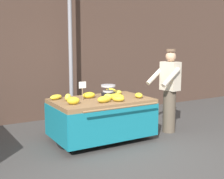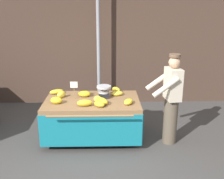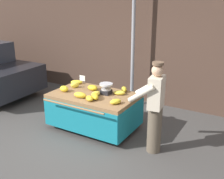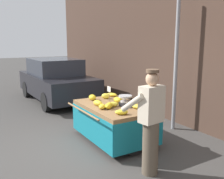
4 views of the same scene
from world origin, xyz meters
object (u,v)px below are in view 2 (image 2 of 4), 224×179
object	(u,v)px
banana_bunch_7	(128,102)
vendor_person	(171,99)
banana_bunch_4	(116,90)
banana_bunch_6	(97,99)
banana_bunch_1	(84,94)
banana_bunch_3	(57,92)
banana_bunch_10	(102,101)
banana_cart	(92,110)
banana_bunch_9	(61,94)
street_pole	(98,45)
banana_bunch_8	(56,100)
price_sign	(74,86)
banana_bunch_5	(117,93)
weighing_scale	(104,92)
banana_bunch_2	(99,104)
banana_bunch_0	(85,103)

from	to	relation	value
banana_bunch_7	vendor_person	bearing A→B (deg)	2.59
banana_bunch_4	banana_bunch_6	distance (m)	0.66
banana_bunch_1	banana_bunch_3	distance (m)	0.61
banana_bunch_7	banana_bunch_10	size ratio (longest dim) A/B	0.84
banana_cart	banana_bunch_9	world-z (taller)	banana_bunch_9
street_pole	banana_bunch_4	bearing A→B (deg)	-71.87
banana_bunch_7	banana_bunch_8	world-z (taller)	banana_bunch_8
banana_cart	banana_bunch_9	size ratio (longest dim) A/B	9.08
price_sign	banana_bunch_6	bearing A→B (deg)	-19.74
banana_bunch_10	banana_bunch_5	bearing A→B (deg)	57.26
price_sign	weighing_scale	bearing A→B (deg)	5.77
banana_bunch_2	vendor_person	distance (m)	1.33
banana_bunch_2	banana_bunch_8	bearing A→B (deg)	167.57
street_pole	weighing_scale	xyz separation A→B (m)	(0.14, -1.52, -0.71)
banana_bunch_1	banana_bunch_3	bearing A→B (deg)	161.79
banana_cart	banana_bunch_5	size ratio (longest dim) A/B	7.46
banana_bunch_2	banana_bunch_6	bearing A→B (deg)	98.41
banana_bunch_5	banana_bunch_7	xyz separation A→B (m)	(0.18, -0.49, 0.00)
street_pole	banana_bunch_2	world-z (taller)	street_pole
vendor_person	banana_bunch_2	bearing A→B (deg)	-173.38
banana_bunch_0	banana_bunch_10	distance (m)	0.32
banana_bunch_0	banana_bunch_6	size ratio (longest dim) A/B	1.19
banana_bunch_0	banana_bunch_9	bearing A→B (deg)	136.44
street_pole	banana_bunch_4	xyz separation A→B (m)	(0.39, -1.19, -0.77)
price_sign	vendor_person	xyz separation A→B (m)	(1.81, -0.29, -0.18)
banana_bunch_3	vendor_person	world-z (taller)	vendor_person
street_pole	banana_bunch_10	size ratio (longest dim) A/B	11.30
banana_cart	banana_bunch_7	xyz separation A→B (m)	(0.68, -0.25, 0.25)
price_sign	banana_bunch_5	distance (m)	0.88
weighing_scale	banana_bunch_9	world-z (taller)	weighing_scale
banana_bunch_6	banana_bunch_10	world-z (taller)	banana_bunch_10
banana_bunch_7	banana_bunch_10	bearing A→B (deg)	177.94
banana_bunch_2	banana_bunch_3	bearing A→B (deg)	139.89
weighing_scale	banana_bunch_5	size ratio (longest dim) A/B	1.14
banana_bunch_0	vendor_person	world-z (taller)	vendor_person
banana_bunch_0	banana_bunch_1	xyz separation A→B (m)	(-0.05, 0.52, -0.00)
banana_bunch_9	price_sign	bearing A→B (deg)	-13.45
price_sign	banana_bunch_6	size ratio (longest dim) A/B	1.46
banana_bunch_7	banana_bunch_10	distance (m)	0.49
banana_bunch_4	banana_bunch_5	bearing A→B (deg)	-86.64
banana_cart	banana_bunch_5	distance (m)	0.60
banana_bunch_1	banana_bunch_7	size ratio (longest dim) A/B	1.02
weighing_scale	price_sign	bearing A→B (deg)	-174.23
banana_bunch_2	price_sign	bearing A→B (deg)	138.00
street_pole	banana_bunch_3	size ratio (longest dim) A/B	11.40
street_pole	banana_bunch_9	bearing A→B (deg)	-114.77
banana_bunch_0	street_pole	bearing A→B (deg)	84.05
banana_bunch_7	banana_bunch_9	xyz separation A→B (m)	(-1.28, 0.39, 0.02)
price_sign	banana_bunch_10	size ratio (longest dim) A/B	1.18
banana_cart	banana_bunch_0	xyz separation A→B (m)	(-0.12, -0.33, 0.27)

